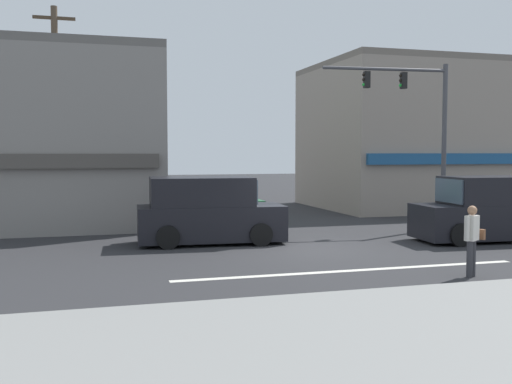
# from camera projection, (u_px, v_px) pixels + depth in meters

# --- Properties ---
(ground_plane) EXTENTS (120.00, 120.00, 0.00)m
(ground_plane) POSITION_uv_depth(u_px,v_px,m) (302.00, 249.00, 18.02)
(ground_plane) COLOR #2B2B2D
(lane_marking_stripe) EXTENTS (9.00, 0.24, 0.01)m
(lane_marking_stripe) POSITION_uv_depth(u_px,v_px,m) (353.00, 270.00, 14.66)
(lane_marking_stripe) COLOR silver
(lane_marking_stripe) RESTS_ON ground
(sidewalk_curb) EXTENTS (40.00, 5.00, 0.16)m
(sidewalk_curb) POSITION_uv_depth(u_px,v_px,m) (484.00, 323.00, 9.87)
(sidewalk_curb) COLOR gray
(sidewalk_curb) RESTS_ON ground
(building_right_corner) EXTENTS (10.38, 8.68, 7.50)m
(building_right_corner) POSITION_uv_depth(u_px,v_px,m) (414.00, 136.00, 31.79)
(building_right_corner) COLOR gray
(building_right_corner) RESTS_ON ground
(utility_pole_near_left) EXTENTS (1.40, 0.22, 7.89)m
(utility_pole_near_left) POSITION_uv_depth(u_px,v_px,m) (56.00, 118.00, 20.69)
(utility_pole_near_left) COLOR brown
(utility_pole_near_left) RESTS_ON ground
(traffic_light_mast) EXTENTS (4.88, 0.59, 6.20)m
(traffic_light_mast) POSITION_uv_depth(u_px,v_px,m) (421.00, 118.00, 22.35)
(traffic_light_mast) COLOR #47474C
(traffic_light_mast) RESTS_ON ground
(van_crossing_leftbound) EXTENTS (4.72, 2.29, 2.11)m
(van_crossing_leftbound) POSITION_uv_depth(u_px,v_px,m) (208.00, 212.00, 19.01)
(van_crossing_leftbound) COLOR black
(van_crossing_leftbound) RESTS_ON ground
(sedan_waiting_far) EXTENTS (1.89, 4.10, 1.58)m
(sedan_waiting_far) POSITION_uv_depth(u_px,v_px,m) (233.00, 203.00, 25.84)
(sedan_waiting_far) COLOR #1E6033
(sedan_waiting_far) RESTS_ON ground
(van_parked_curbside) EXTENTS (4.72, 2.29, 2.11)m
(van_parked_curbside) POSITION_uv_depth(u_px,v_px,m) (488.00, 210.00, 19.57)
(van_parked_curbside) COLOR black
(van_parked_curbside) RESTS_ON ground
(pedestrian_foreground_with_bag) EXTENTS (0.67, 0.48, 1.67)m
(pedestrian_foreground_with_bag) POSITION_uv_depth(u_px,v_px,m) (472.00, 236.00, 13.87)
(pedestrian_foreground_with_bag) COLOR #333338
(pedestrian_foreground_with_bag) RESTS_ON ground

